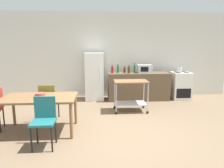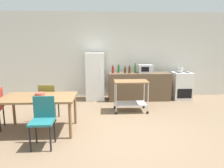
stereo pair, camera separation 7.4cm
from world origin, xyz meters
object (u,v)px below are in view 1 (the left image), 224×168
Objects in this scene: chair_teal at (44,118)px; bottle_vinegar at (112,70)px; bottle_hot_sauce at (135,69)px; fruit_bowl at (40,94)px; bottle_olive_oil at (118,69)px; kettle at (179,70)px; dining_table at (39,101)px; bottle_soda at (129,70)px; microwave at (145,69)px; kitchen_cart at (131,91)px; bottle_sesame_oil at (124,70)px; refrigerator at (94,77)px; chair_olive at (49,100)px; stove_oven at (180,85)px.

bottle_vinegar is at bearing 64.77° from chair_teal.
fruit_bowl is at bearing -135.40° from bottle_hot_sauce.
bottle_olive_oil is 1.17× the size of kettle.
bottle_hot_sauce reaches higher than dining_table.
kettle reaches higher than chair_teal.
bottle_soda is 0.57× the size of microwave.
bottle_soda is at bearing 56.64° from chair_teal.
kitchen_cart is 1.50m from microwave.
bottle_vinegar is 0.74m from bottle_hot_sauce.
bottle_sesame_oil is 1.80m from kettle.
bottle_hot_sauce reaches higher than microwave.
microwave is (0.54, 0.14, 0.02)m from bottle_soda.
chair_teal is at bearing -124.49° from bottle_hot_sauce.
dining_table is at bearing -148.43° from kettle.
kettle is (2.78, -0.18, 0.23)m from refrigerator.
chair_olive is 4.37m from stove_oven.
bottle_hot_sauce is at bearing -2.74° from refrigerator.
bottle_soda reaches higher than stove_oven.
microwave is at bearing 41.00° from fruit_bowl.
chair_teal is at bearing -68.72° from dining_table.
kitchen_cart is 3.50× the size of bottle_soda.
fruit_bowl is at bearing 107.89° from chair_teal.
chair_olive is 0.98× the size of kitchen_cart.
chair_teal is 3.85m from bottle_hot_sauce.
chair_teal is 3.42m from bottle_vinegar.
bottle_hot_sauce reaches higher than bottle_sesame_oil.
fruit_bowl is 0.88× the size of kettle.
bottle_hot_sauce is (0.55, -0.04, 0.01)m from bottle_olive_oil.
bottle_olive_oil is 0.61× the size of microwave.
fruit_bowl is at bearing -114.09° from refrigerator.
stove_oven is 1.87m from bottle_soda.
refrigerator is (1.09, 2.56, 0.10)m from dining_table.
fruit_bowl is at bearing -134.39° from bottle_soda.
bottle_vinegar reaches higher than stove_oven.
bottle_soda reaches higher than kitchen_cart.
kitchen_cart is 1.34m from bottle_vinegar.
fruit_bowl is at bearing -149.38° from stove_oven.
bottle_sesame_oil is (2.07, 2.43, 0.32)m from dining_table.
kettle reaches higher than kitchen_cart.
refrigerator is (-2.90, 0.08, 0.32)m from stove_oven.
dining_table is at bearing -126.35° from bottle_olive_oil.
refrigerator reaches higher than chair_olive.
chair_teal is 1.93× the size of microwave.
kitchen_cart is 2.39m from fruit_bowl.
bottle_hot_sauce reaches higher than chair_teal.
bottle_olive_oil reaches higher than chair_olive.
chair_olive is 2.68m from bottle_olive_oil.
stove_oven is 2.00m from bottle_sesame_oil.
bottle_sesame_oil is at bearing -169.05° from bottle_hot_sauce.
fruit_bowl is (-0.00, 0.12, 0.11)m from dining_table.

